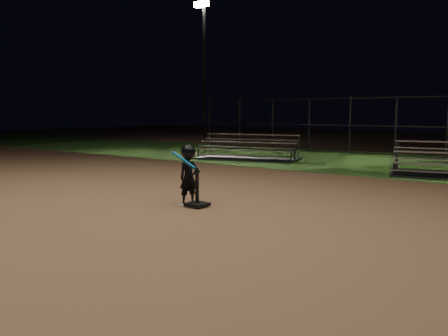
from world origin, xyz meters
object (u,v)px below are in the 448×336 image
home_plate (194,205)px  child_batter (189,173)px  batting_tee (197,199)px  light_pole_left (204,60)px  bleacher_left (247,154)px

home_plate → child_batter: 0.64m
batting_tee → light_pole_left: (-12.15, 15.01, 4.79)m
home_plate → child_batter: (-0.14, 0.02, 0.63)m
child_batter → light_pole_left: light_pole_left is taller
light_pole_left → child_batter: bearing=-51.5°
light_pole_left → batting_tee: bearing=-51.0°
bleacher_left → child_batter: bearing=-76.7°
batting_tee → bleacher_left: 9.25m
home_plate → bleacher_left: bearing=117.3°
home_plate → light_pole_left: (-12.00, 14.94, 4.93)m
bleacher_left → light_pole_left: 11.41m
home_plate → light_pole_left: 19.79m
child_batter → bleacher_left: (-4.05, 8.08, -0.44)m
bleacher_left → batting_tee: bearing=-75.3°
home_plate → bleacher_left: 9.13m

